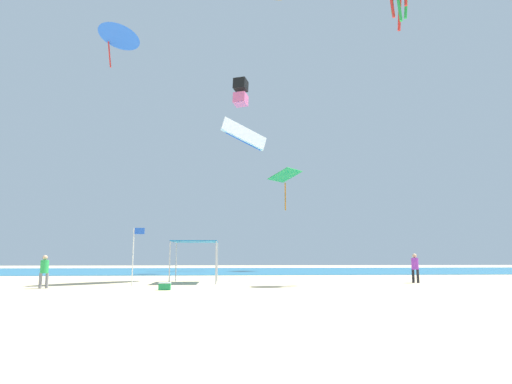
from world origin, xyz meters
TOP-DOWN VIEW (x-y plane):
  - ground at (0.00, 0.00)m, footprint 110.00×110.00m
  - ocean_strip at (0.00, 27.25)m, footprint 110.00×22.45m
  - canopy_tent at (-3.17, 5.97)m, footprint 2.71×3.32m
  - person_near_tent at (10.24, 5.10)m, footprint 0.42×0.42m
  - person_leftmost at (-10.45, 1.86)m, footprint 0.41×0.40m
  - banner_flag at (-6.33, 3.51)m, footprint 0.61×0.06m
  - cooler_box at (-4.20, 0.41)m, footprint 0.57×0.37m
  - kite_parafoil_white at (0.61, 27.56)m, footprint 5.45×2.78m
  - kite_box_black at (0.02, 20.95)m, footprint 1.65×1.72m
  - kite_delta_blue at (-8.03, 4.84)m, footprint 3.69×3.70m
  - kite_diamond_green at (5.18, 26.41)m, footprint 4.01×4.01m

SIDE VIEW (x-z plane):
  - ground at x=0.00m, z-range -0.10..0.00m
  - ocean_strip at x=0.00m, z-range 0.00..0.03m
  - cooler_box at x=-4.20m, z-range 0.00..0.35m
  - person_leftmost at x=-10.45m, z-range 0.14..1.81m
  - person_near_tent at x=10.24m, z-range 0.15..1.92m
  - banner_flag at x=-6.33m, z-range 0.36..3.53m
  - canopy_tent at x=-3.17m, z-range 1.13..3.65m
  - kite_diamond_green at x=5.18m, z-range 8.08..12.53m
  - kite_delta_blue at x=-8.03m, z-range 14.15..16.56m
  - kite_parafoil_white at x=0.61m, z-range 13.66..17.22m
  - kite_box_black at x=0.02m, z-range 16.57..19.32m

